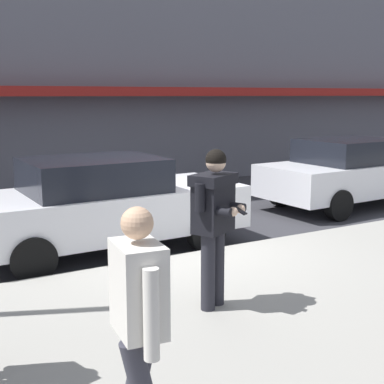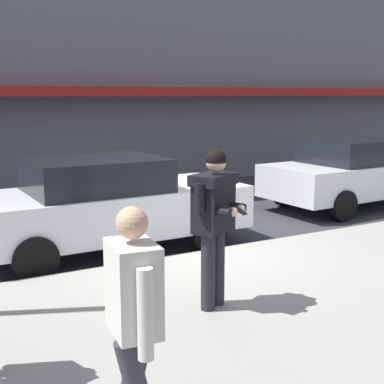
% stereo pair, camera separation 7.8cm
% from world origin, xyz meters
% --- Properties ---
extents(ground_plane, '(80.00, 80.00, 0.00)m').
position_xyz_m(ground_plane, '(0.00, 0.00, 0.00)').
color(ground_plane, '#333338').
extents(sidewalk, '(32.00, 5.30, 0.14)m').
position_xyz_m(sidewalk, '(1.00, -2.85, 0.07)').
color(sidewalk, '#99968E').
rests_on(sidewalk, ground).
extents(curb_paint_line, '(28.00, 0.12, 0.01)m').
position_xyz_m(curb_paint_line, '(1.00, 0.05, 0.00)').
color(curb_paint_line, silver).
rests_on(curb_paint_line, ground).
extents(parked_sedan_mid, '(4.54, 2.01, 1.54)m').
position_xyz_m(parked_sedan_mid, '(-0.92, 0.93, 0.79)').
color(parked_sedan_mid, silver).
rests_on(parked_sedan_mid, ground).
extents(parked_sedan_far, '(4.59, 2.11, 1.54)m').
position_xyz_m(parked_sedan_far, '(5.30, 1.56, 0.79)').
color(parked_sedan_far, silver).
rests_on(parked_sedan_far, ground).
extents(man_texting_on_phone, '(0.62, 0.65, 1.81)m').
position_xyz_m(man_texting_on_phone, '(-0.76, -2.20, 1.25)').
color(man_texting_on_phone, '#23232B').
rests_on(man_texting_on_phone, sidewalk).
extents(pedestrian_in_light_coat, '(0.36, 0.60, 1.70)m').
position_xyz_m(pedestrian_in_light_coat, '(-2.50, -4.08, 1.11)').
color(pedestrian_in_light_coat, '#33333D').
rests_on(pedestrian_in_light_coat, sidewalk).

